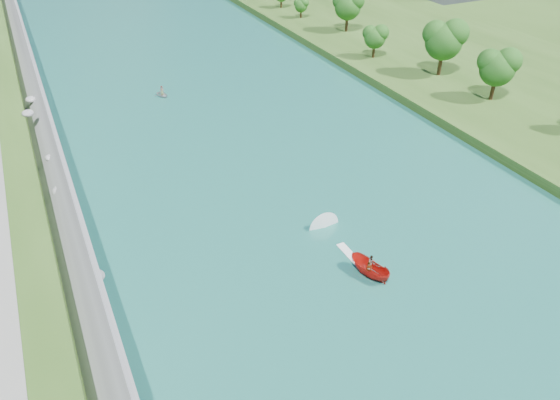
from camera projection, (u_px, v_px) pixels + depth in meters
ground at (389, 294)px, 51.11m from camera, size 260.00×260.00×0.00m
river_water at (293, 191)px, 66.16m from camera, size 55.00×240.00×0.10m
riprap_bank at (70, 239)px, 55.19m from camera, size 4.90×236.00×4.35m
trees_east at (503, 76)px, 81.78m from camera, size 17.62×138.55×11.21m
motorboat at (363, 262)px, 53.67m from camera, size 3.60×19.22×2.01m
raft at (162, 94)px, 90.50m from camera, size 2.61×3.16×1.73m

